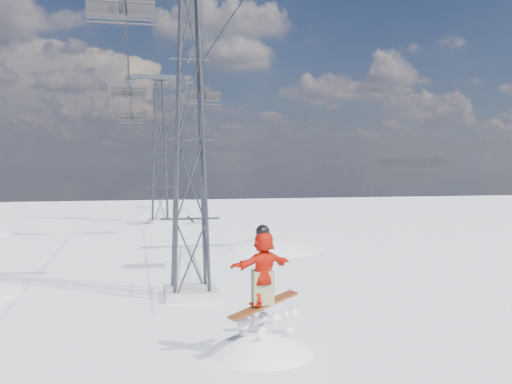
{
  "coord_description": "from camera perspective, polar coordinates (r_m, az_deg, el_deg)",
  "views": [
    {
      "loc": [
        -1.05,
        -11.8,
        4.72
      ],
      "look_at": [
        2.25,
        3.78,
        3.88
      ],
      "focal_mm": 40.0,
      "sensor_mm": 36.0,
      "label": 1
    }
  ],
  "objects": [
    {
      "name": "lift_tower_near",
      "position": [
        19.9,
        -6.64,
        5.14
      ],
      "size": [
        5.2,
        1.8,
        11.43
      ],
      "color": "#999999",
      "rests_on": "ground"
    },
    {
      "name": "lift_tower_far",
      "position": [
        44.84,
        -9.62,
        3.92
      ],
      "size": [
        5.2,
        1.8,
        11.43
      ],
      "color": "#999999",
      "rests_on": "ground"
    },
    {
      "name": "haul_cables",
      "position": [
        31.95,
        -8.68,
        14.03
      ],
      "size": [
        4.46,
        51.0,
        0.06
      ],
      "color": "black",
      "rests_on": "ground"
    },
    {
      "name": "lift_chair_near",
      "position": [
        17.08,
        -13.37,
        17.3
      ],
      "size": [
        1.9,
        0.55,
        2.36
      ],
      "color": "black",
      "rests_on": "ground"
    },
    {
      "name": "lift_chair_mid",
      "position": [
        35.22,
        -5.36,
        9.5
      ],
      "size": [
        2.16,
        0.62,
        2.67
      ],
      "color": "black",
      "rests_on": "ground"
    },
    {
      "name": "lift_chair_far",
      "position": [
        35.18,
        -12.63,
        9.6
      ],
      "size": [
        2.06,
        0.59,
        2.55
      ],
      "color": "black",
      "rests_on": "ground"
    },
    {
      "name": "lift_chair_extra",
      "position": [
        51.91,
        -12.42,
        7.3
      ],
      "size": [
        2.19,
        0.63,
        2.72
      ],
      "color": "black",
      "rests_on": "ground"
    }
  ]
}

